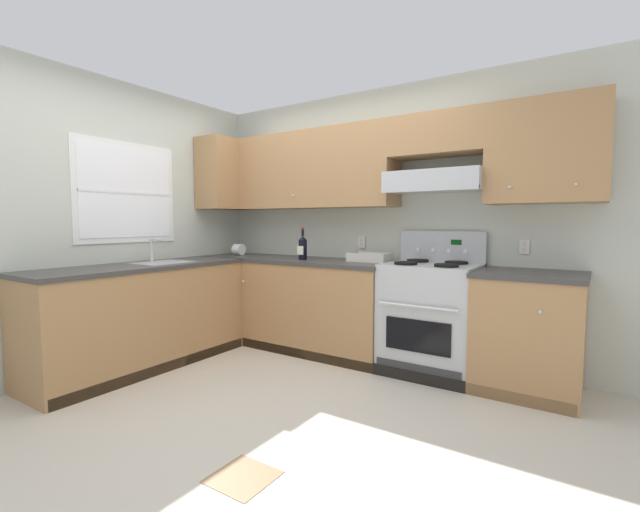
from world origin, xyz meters
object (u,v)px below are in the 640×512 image
wine_bottle (303,247)px  bowl (369,259)px  paper_towel_roll (239,249)px  stove (430,317)px

wine_bottle → bowl: size_ratio=0.82×
wine_bottle → paper_towel_roll: 0.93m
wine_bottle → stove: bearing=3.1°
stove → bowl: stove is taller
stove → wine_bottle: wine_bottle is taller
stove → bowl: bearing=171.7°
stove → paper_towel_roll: 2.26m
wine_bottle → bowl: (0.65, 0.16, -0.09)m
bowl → stove: bearing=-8.3°
stove → bowl: size_ratio=3.11×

